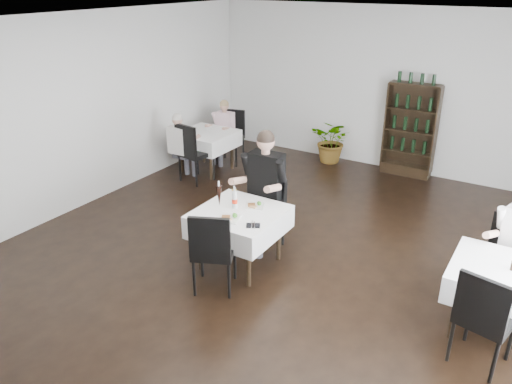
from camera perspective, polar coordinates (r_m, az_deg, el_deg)
room_shell at (r=5.81m, az=0.45°, el=3.62°), size 9.00×9.00×9.00m
wine_shelf at (r=9.62m, az=17.20°, el=6.67°), size 0.90×0.28×1.75m
main_table at (r=6.31m, az=-1.91°, el=-3.40°), size 1.03×1.03×0.77m
left_table at (r=9.49m, az=-5.69°, el=5.97°), size 0.98×0.98×0.77m
right_table at (r=5.74m, az=26.19°, el=-9.10°), size 0.98×0.98×0.77m
potted_tree at (r=10.07m, az=8.75°, el=5.78°), size 0.81×0.70×0.88m
main_chair_far at (r=6.88m, az=1.43°, el=-1.54°), size 0.59×0.60×0.98m
main_chair_near at (r=5.81m, az=-5.00°, el=-6.34°), size 0.63×0.63×1.04m
left_chair_far at (r=9.99m, az=-2.82°, el=6.77°), size 0.56×0.57×1.03m
left_chair_near at (r=8.97m, az=-7.31°, el=4.86°), size 0.58×0.58×1.10m
right_chair_far at (r=6.49m, az=26.37°, el=-6.07°), size 0.53×0.54×0.95m
right_chair_near at (r=5.21m, az=24.58°, el=-12.61°), size 0.57×0.57×1.04m
diner_main at (r=6.63m, az=0.76°, el=1.19°), size 0.63×0.63×1.64m
diner_left_far at (r=9.89m, az=-3.79°, el=7.42°), size 0.47×0.47×1.26m
diner_left_near at (r=9.08m, az=-8.58°, el=5.74°), size 0.48×0.48×1.26m
plate_far at (r=6.34m, az=-0.18°, el=-1.56°), size 0.30×0.30×0.07m
plate_near at (r=6.03m, az=-3.07°, el=-2.99°), size 0.31×0.31×0.08m
pilsner_dark at (r=6.34m, az=-4.24°, el=-0.43°), size 0.08×0.08×0.34m
pilsner_lager at (r=6.34m, az=-2.49°, el=-0.63°), size 0.06×0.06×0.27m
coke_bottle at (r=6.28m, az=-2.45°, el=-0.89°), size 0.07×0.07×0.28m
napkin_cutlery at (r=5.88m, az=-0.33°, el=-3.83°), size 0.21×0.19×0.02m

